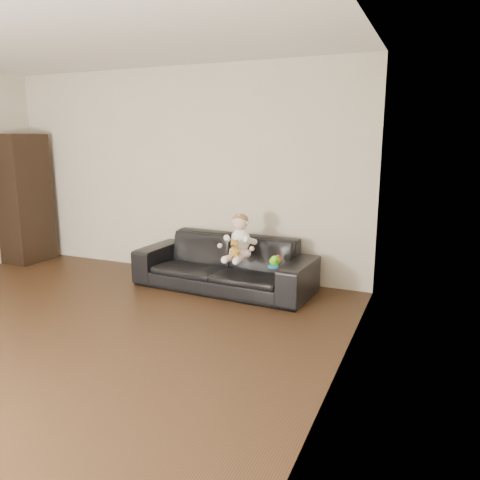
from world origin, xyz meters
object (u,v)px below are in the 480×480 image
at_px(toy_blue_disc, 273,267).
at_px(cabinet, 25,199).
at_px(baby, 239,240).
at_px(toy_rattle, 278,259).
at_px(teddy_bear, 235,248).
at_px(toy_green, 275,261).
at_px(sofa, 224,263).

bearing_deg(toy_blue_disc, cabinet, 174.79).
distance_m(baby, toy_rattle, 0.48).
xyz_separation_m(teddy_bear, toy_rattle, (0.43, 0.18, -0.12)).
relative_size(baby, toy_blue_disc, 4.46).
bearing_deg(toy_green, toy_blue_disc, -84.55).
bearing_deg(sofa, teddy_bear, -43.15).
relative_size(cabinet, toy_rattle, 22.90).
relative_size(sofa, toy_blue_disc, 18.11).
bearing_deg(toy_green, sofa, 163.99).
bearing_deg(cabinet, toy_rattle, -1.05).
xyz_separation_m(cabinet, toy_rattle, (3.81, -0.16, -0.45)).
relative_size(cabinet, toy_green, 12.72).
relative_size(toy_green, toy_rattle, 1.80).
bearing_deg(sofa, toy_rattle, -3.74).
height_order(sofa, cabinet, cabinet).
bearing_deg(teddy_bear, cabinet, 176.73).
distance_m(cabinet, teddy_bear, 3.41).
relative_size(sofa, baby, 4.06).
relative_size(toy_green, toy_blue_disc, 1.22).
bearing_deg(teddy_bear, toy_blue_disc, 1.93).
xyz_separation_m(sofa, toy_rattle, (0.69, -0.09, 0.13)).
bearing_deg(baby, toy_blue_disc, -19.06).
bearing_deg(sofa, toy_green, -12.42).
relative_size(sofa, toy_green, 14.84).
xyz_separation_m(teddy_bear, toy_green, (0.43, 0.07, -0.11)).
bearing_deg(cabinet, sofa, 0.04).
relative_size(toy_rattle, toy_blue_disc, 0.68).
distance_m(sofa, cabinet, 3.18).
distance_m(toy_rattle, toy_blue_disc, 0.19).
distance_m(baby, teddy_bear, 0.17).
xyz_separation_m(cabinet, teddy_bear, (3.38, -0.34, -0.33)).
bearing_deg(toy_rattle, teddy_bear, -157.37).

